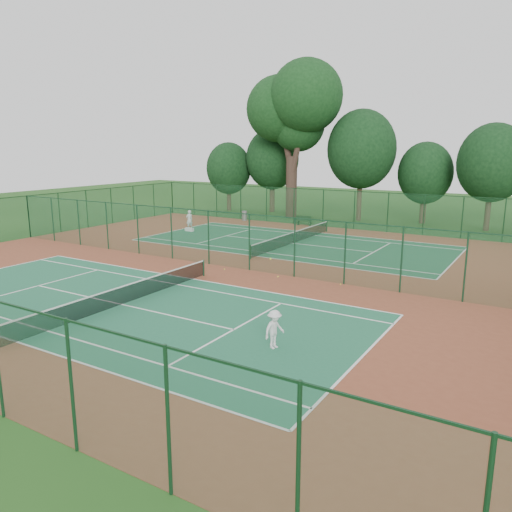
{
  "coord_description": "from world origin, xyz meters",
  "views": [
    {
      "loc": [
        17.33,
        -25.2,
        7.47
      ],
      "look_at": [
        3.55,
        -2.53,
        1.6
      ],
      "focal_mm": 35.0,
      "sensor_mm": 36.0,
      "label": 1
    }
  ],
  "objects_px": {
    "trash_bin": "(244,216)",
    "bench": "(304,220)",
    "big_tree": "(295,107)",
    "kit_bag": "(189,230)",
    "player_near": "(274,329)",
    "player_far": "(189,220)"
  },
  "relations": [
    {
      "from": "player_near",
      "to": "bench",
      "type": "distance_m",
      "value": 29.86
    },
    {
      "from": "big_tree",
      "to": "player_near",
      "type": "bearing_deg",
      "value": -63.97
    },
    {
      "from": "trash_bin",
      "to": "bench",
      "type": "bearing_deg",
      "value": 1.43
    },
    {
      "from": "trash_bin",
      "to": "bench",
      "type": "height_order",
      "value": "trash_bin"
    },
    {
      "from": "player_near",
      "to": "bench",
      "type": "height_order",
      "value": "player_near"
    },
    {
      "from": "trash_bin",
      "to": "player_far",
      "type": "bearing_deg",
      "value": -100.51
    },
    {
      "from": "player_near",
      "to": "bench",
      "type": "bearing_deg",
      "value": 37.9
    },
    {
      "from": "player_far",
      "to": "trash_bin",
      "type": "height_order",
      "value": "player_far"
    },
    {
      "from": "bench",
      "to": "kit_bag",
      "type": "xyz_separation_m",
      "value": [
        -7.3,
        -8.26,
        -0.34
      ]
    },
    {
      "from": "player_near",
      "to": "kit_bag",
      "type": "height_order",
      "value": "player_near"
    },
    {
      "from": "trash_bin",
      "to": "kit_bag",
      "type": "relative_size",
      "value": 1.21
    },
    {
      "from": "trash_bin",
      "to": "big_tree",
      "type": "distance_m",
      "value": 12.12
    },
    {
      "from": "trash_bin",
      "to": "big_tree",
      "type": "xyz_separation_m",
      "value": [
        3.23,
        4.5,
        10.78
      ]
    },
    {
      "from": "big_tree",
      "to": "bench",
      "type": "bearing_deg",
      "value": -51.78
    },
    {
      "from": "trash_bin",
      "to": "bench",
      "type": "distance_m",
      "value": 6.64
    },
    {
      "from": "bench",
      "to": "big_tree",
      "type": "distance_m",
      "value": 12.11
    },
    {
      "from": "player_far",
      "to": "kit_bag",
      "type": "distance_m",
      "value": 1.33
    },
    {
      "from": "bench",
      "to": "big_tree",
      "type": "relative_size",
      "value": 0.1
    },
    {
      "from": "player_near",
      "to": "trash_bin",
      "type": "xyz_separation_m",
      "value": [
        -18.69,
        27.16,
        -0.27
      ]
    },
    {
      "from": "player_near",
      "to": "player_far",
      "type": "xyz_separation_m",
      "value": [
        -20.03,
        19.93,
        0.13
      ]
    },
    {
      "from": "kit_bag",
      "to": "player_near",
      "type": "bearing_deg",
      "value": -43.13
    },
    {
      "from": "player_near",
      "to": "big_tree",
      "type": "xyz_separation_m",
      "value": [
        -15.46,
        31.65,
        10.51
      ]
    }
  ]
}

